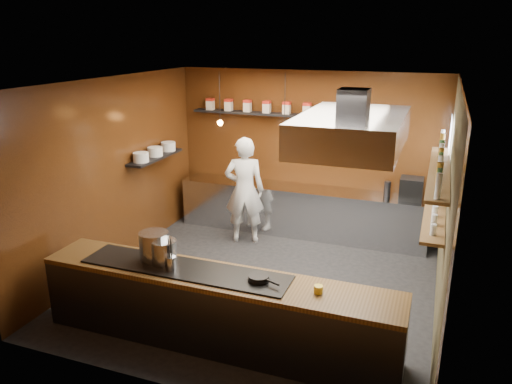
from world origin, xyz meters
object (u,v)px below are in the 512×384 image
at_px(chef, 244,190).
at_px(stockpot_small, 164,252).
at_px(espresso_machine, 411,189).
at_px(stockpot_large, 154,246).
at_px(extractor_hood, 352,130).

bearing_deg(chef, stockpot_small, 74.74).
bearing_deg(chef, espresso_machine, 175.99).
bearing_deg(stockpot_large, chef, 89.87).
relative_size(extractor_hood, espresso_machine, 5.26).
bearing_deg(extractor_hood, stockpot_large, -152.77).
distance_m(extractor_hood, stockpot_small, 2.71).
bearing_deg(espresso_machine, extractor_hood, -104.11).
relative_size(stockpot_large, espresso_machine, 0.97).
bearing_deg(stockpot_small, extractor_hood, 30.19).
height_order(extractor_hood, espresso_machine, extractor_hood).
distance_m(stockpot_small, espresso_machine, 4.58).
bearing_deg(stockpot_large, extractor_hood, 27.23).
distance_m(stockpot_large, stockpot_small, 0.17).
xyz_separation_m(stockpot_large, chef, (0.01, 2.99, -0.16)).
height_order(espresso_machine, chef, chef).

